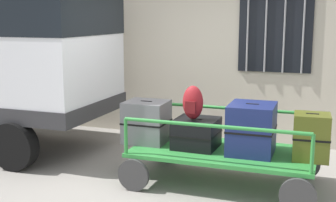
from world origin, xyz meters
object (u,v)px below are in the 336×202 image
object	(u,v)px
suitcase_center_bottom	(252,129)
suitcase_midright_bottom	(311,137)
luggage_cart	(223,156)
suitcase_left_bottom	(147,122)
suitcase_midleft_bottom	(196,133)
backpack	(193,103)

from	to	relation	value
suitcase_center_bottom	suitcase_midright_bottom	world-z (taller)	suitcase_center_bottom
luggage_cart	suitcase_center_bottom	distance (m)	0.53
suitcase_left_bottom	suitcase_center_bottom	distance (m)	1.44
suitcase_center_bottom	suitcase_midleft_bottom	bearing A→B (deg)	-179.67
suitcase_midleft_bottom	backpack	world-z (taller)	backpack
suitcase_midleft_bottom	backpack	bearing A→B (deg)	-123.52
suitcase_left_bottom	suitcase_midleft_bottom	bearing A→B (deg)	-2.35
suitcase_center_bottom	suitcase_midright_bottom	xyz separation A→B (m)	(0.72, -0.03, -0.03)
suitcase_midleft_bottom	suitcase_left_bottom	bearing A→B (deg)	177.65
luggage_cart	suitcase_midleft_bottom	xyz separation A→B (m)	(-0.36, 0.01, 0.27)
suitcase_center_bottom	backpack	world-z (taller)	backpack
suitcase_left_bottom	luggage_cart	bearing A→B (deg)	-2.02
suitcase_midleft_bottom	suitcase_midright_bottom	distance (m)	1.45
luggage_cart	backpack	xyz separation A→B (m)	(-0.40, -0.05, 0.69)
luggage_cart	suitcase_midright_bottom	xyz separation A→B (m)	(1.08, -0.02, 0.36)
luggage_cart	suitcase_left_bottom	bearing A→B (deg)	177.98
luggage_cart	suitcase_center_bottom	bearing A→B (deg)	2.01
suitcase_midleft_bottom	suitcase_center_bottom	bearing A→B (deg)	0.33
suitcase_midleft_bottom	backpack	size ratio (longest dim) A/B	1.30
suitcase_midright_bottom	suitcase_midleft_bottom	bearing A→B (deg)	179.06
suitcase_midright_bottom	backpack	xyz separation A→B (m)	(-1.48, -0.03, 0.33)
luggage_cart	suitcase_left_bottom	size ratio (longest dim) A/B	4.13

